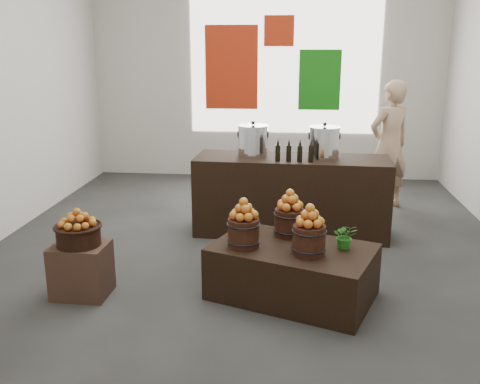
# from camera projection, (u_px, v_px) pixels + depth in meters

# --- Properties ---
(ground) EXTENTS (7.00, 7.00, 0.00)m
(ground) POSITION_uv_depth(u_px,v_px,m) (249.00, 247.00, 6.24)
(ground) COLOR #353532
(ground) RESTS_ON ground
(back_wall) EXTENTS (6.00, 0.04, 4.00)m
(back_wall) POSITION_uv_depth(u_px,v_px,m) (267.00, 62.00, 9.06)
(back_wall) COLOR #BAB5AB
(back_wall) RESTS_ON ground
(back_opening) EXTENTS (3.20, 0.02, 2.40)m
(back_opening) POSITION_uv_depth(u_px,v_px,m) (284.00, 62.00, 9.01)
(back_opening) COLOR white
(back_opening) RESTS_ON back_wall
(deco_red_left) EXTENTS (0.90, 0.04, 1.40)m
(deco_red_left) POSITION_uv_depth(u_px,v_px,m) (231.00, 68.00, 9.12)
(deco_red_left) COLOR #A9250D
(deco_red_left) RESTS_ON back_wall
(deco_green_right) EXTENTS (0.70, 0.04, 1.00)m
(deco_green_right) POSITION_uv_depth(u_px,v_px,m) (320.00, 80.00, 9.03)
(deco_green_right) COLOR #13650F
(deco_green_right) RESTS_ON back_wall
(deco_red_upper) EXTENTS (0.50, 0.04, 0.50)m
(deco_red_upper) POSITION_uv_depth(u_px,v_px,m) (279.00, 31.00, 8.88)
(deco_red_upper) COLOR #A9250D
(deco_red_upper) RESTS_ON back_wall
(crate) EXTENTS (0.51, 0.42, 0.50)m
(crate) POSITION_uv_depth(u_px,v_px,m) (82.00, 270.00, 4.99)
(crate) COLOR brown
(crate) RESTS_ON ground
(wicker_basket) EXTENTS (0.40, 0.40, 0.18)m
(wicker_basket) POSITION_uv_depth(u_px,v_px,m) (79.00, 236.00, 4.89)
(wicker_basket) COLOR black
(wicker_basket) RESTS_ON crate
(apples_in_basket) EXTENTS (0.31, 0.31, 0.17)m
(apples_in_basket) POSITION_uv_depth(u_px,v_px,m) (77.00, 217.00, 4.85)
(apples_in_basket) COLOR #AA0518
(apples_in_basket) RESTS_ON wicker_basket
(display_table) EXTENTS (1.65, 1.34, 0.50)m
(display_table) POSITION_uv_depth(u_px,v_px,m) (292.00, 272.00, 4.95)
(display_table) COLOR black
(display_table) RESTS_ON ground
(apple_bucket_front_left) EXTENTS (0.29, 0.29, 0.26)m
(apple_bucket_front_left) POSITION_uv_depth(u_px,v_px,m) (244.00, 233.00, 4.86)
(apple_bucket_front_left) COLOR #371A0F
(apple_bucket_front_left) RESTS_ON display_table
(apples_in_bucket_front_left) EXTENTS (0.22, 0.22, 0.19)m
(apples_in_bucket_front_left) POSITION_uv_depth(u_px,v_px,m) (244.00, 209.00, 4.79)
(apples_in_bucket_front_left) COLOR #AA0518
(apples_in_bucket_front_left) RESTS_ON apple_bucket_front_left
(apple_bucket_front_right) EXTENTS (0.29, 0.29, 0.26)m
(apple_bucket_front_right) POSITION_uv_depth(u_px,v_px,m) (309.00, 240.00, 4.67)
(apple_bucket_front_right) COLOR #371A0F
(apple_bucket_front_right) RESTS_ON display_table
(apples_in_bucket_front_right) EXTENTS (0.22, 0.22, 0.19)m
(apples_in_bucket_front_right) POSITION_uv_depth(u_px,v_px,m) (310.00, 215.00, 4.61)
(apples_in_bucket_front_right) COLOR #AA0518
(apples_in_bucket_front_right) RESTS_ON apple_bucket_front_right
(apple_bucket_rear) EXTENTS (0.29, 0.29, 0.26)m
(apple_bucket_rear) POSITION_uv_depth(u_px,v_px,m) (289.00, 222.00, 5.14)
(apple_bucket_rear) COLOR #371A0F
(apple_bucket_rear) RESTS_ON display_table
(apples_in_bucket_rear) EXTENTS (0.22, 0.22, 0.19)m
(apples_in_bucket_rear) POSITION_uv_depth(u_px,v_px,m) (290.00, 200.00, 5.08)
(apples_in_bucket_rear) COLOR #AA0518
(apples_in_bucket_rear) RESTS_ON apple_bucket_rear
(herb_garnish_right) EXTENTS (0.22, 0.19, 0.24)m
(herb_garnish_right) POSITION_uv_depth(u_px,v_px,m) (345.00, 236.00, 4.81)
(herb_garnish_right) COLOR #1E6815
(herb_garnish_right) RESTS_ON display_table
(herb_garnish_left) EXTENTS (0.17, 0.15, 0.28)m
(herb_garnish_left) POSITION_uv_depth(u_px,v_px,m) (248.00, 220.00, 5.18)
(herb_garnish_left) COLOR #1E6815
(herb_garnish_left) RESTS_ON display_table
(counter) EXTENTS (2.38, 0.84, 0.96)m
(counter) POSITION_uv_depth(u_px,v_px,m) (291.00, 196.00, 6.59)
(counter) COLOR black
(counter) RESTS_ON ground
(stock_pot_left) EXTENTS (0.36, 0.36, 0.36)m
(stock_pot_left) POSITION_uv_depth(u_px,v_px,m) (253.00, 142.00, 6.48)
(stock_pot_left) COLOR silver
(stock_pot_left) RESTS_ON counter
(stock_pot_center) EXTENTS (0.36, 0.36, 0.36)m
(stock_pot_center) POSITION_uv_depth(u_px,v_px,m) (324.00, 143.00, 6.37)
(stock_pot_center) COLOR silver
(stock_pot_center) RESTS_ON counter
(oil_cruets) EXTENTS (0.34, 0.08, 0.27)m
(oil_cruets) POSITION_uv_depth(u_px,v_px,m) (292.00, 150.00, 6.20)
(oil_cruets) COLOR black
(oil_cruets) RESTS_ON counter
(shopper) EXTENTS (0.79, 0.71, 1.82)m
(shopper) POSITION_uv_depth(u_px,v_px,m) (389.00, 145.00, 7.52)
(shopper) COLOR tan
(shopper) RESTS_ON ground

